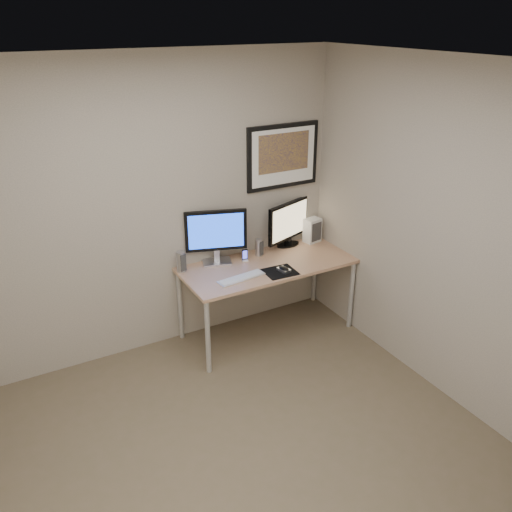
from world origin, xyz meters
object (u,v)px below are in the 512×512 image
object	(u,v)px
desk	(267,270)
speaker_left	(181,262)
phone_dock	(245,255)
framed_art	(283,156)
fan_unit	(312,230)
speaker_right	(259,247)
keyboard	(241,278)
monitor_tv	(289,223)
monitor_large	(216,234)

from	to	relation	value
desk	speaker_left	bearing A→B (deg)	162.19
phone_dock	speaker_left	bearing A→B (deg)	-176.54
framed_art	fan_unit	distance (m)	0.83
framed_art	speaker_right	world-z (taller)	framed_art
desk	speaker_left	size ratio (longest dim) A/B	8.39
speaker_right	desk	bearing A→B (deg)	-115.65
desk	keyboard	xyz separation A→B (m)	(-0.35, -0.15, 0.07)
framed_art	phone_dock	xyz separation A→B (m)	(-0.50, -0.17, -0.83)
speaker_right	fan_unit	size ratio (longest dim) A/B	0.68
framed_art	monitor_tv	bearing A→B (deg)	-53.17
speaker_right	fan_unit	world-z (taller)	fan_unit
keyboard	monitor_tv	bearing A→B (deg)	22.89
desk	keyboard	size ratio (longest dim) A/B	3.63
monitor_tv	keyboard	distance (m)	0.88
framed_art	monitor_tv	size ratio (longest dim) A/B	1.36
speaker_right	keyboard	distance (m)	0.52
framed_art	keyboard	bearing A→B (deg)	-145.58
monitor_large	fan_unit	distance (m)	1.07
monitor_tv	phone_dock	bearing A→B (deg)	171.96
monitor_large	phone_dock	size ratio (longest dim) A/B	4.66
monitor_large	keyboard	distance (m)	0.48
speaker_left	phone_dock	size ratio (longest dim) A/B	1.63
speaker_right	keyboard	world-z (taller)	speaker_right
monitor_tv	phone_dock	xyz separation A→B (m)	(-0.54, -0.11, -0.18)
monitor_tv	speaker_right	xyz separation A→B (m)	(-0.37, -0.07, -0.16)
desk	speaker_right	xyz separation A→B (m)	(0.02, 0.20, 0.15)
speaker_right	speaker_left	bearing A→B (deg)	157.90
monitor_tv	phone_dock	distance (m)	0.58
speaker_left	phone_dock	bearing A→B (deg)	-20.84
monitor_large	speaker_left	bearing A→B (deg)	-160.76
fan_unit	speaker_right	bearing A→B (deg)	173.00
desk	speaker_right	world-z (taller)	speaker_right
speaker_left	speaker_right	bearing A→B (deg)	-16.06
keyboard	fan_unit	size ratio (longest dim) A/B	1.81
speaker_right	fan_unit	bearing A→B (deg)	-15.80
framed_art	speaker_right	distance (m)	0.88
monitor_tv	fan_unit	world-z (taller)	monitor_tv
phone_dock	fan_unit	xyz separation A→B (m)	(0.81, 0.08, 0.06)
speaker_left	keyboard	distance (m)	0.57
keyboard	fan_unit	xyz separation A→B (m)	(1.01, 0.39, 0.11)
framed_art	monitor_tv	world-z (taller)	framed_art
framed_art	speaker_left	xyz separation A→B (m)	(-1.10, -0.09, -0.80)
monitor_large	framed_art	bearing A→B (deg)	24.47
speaker_left	speaker_right	distance (m)	0.78
monitor_tv	speaker_right	bearing A→B (deg)	170.91
speaker_left	keyboard	bearing A→B (deg)	-57.24
speaker_left	framed_art	bearing A→B (deg)	-8.59
desk	framed_art	distance (m)	1.07
framed_art	monitor_large	world-z (taller)	framed_art
phone_dock	keyboard	distance (m)	0.37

